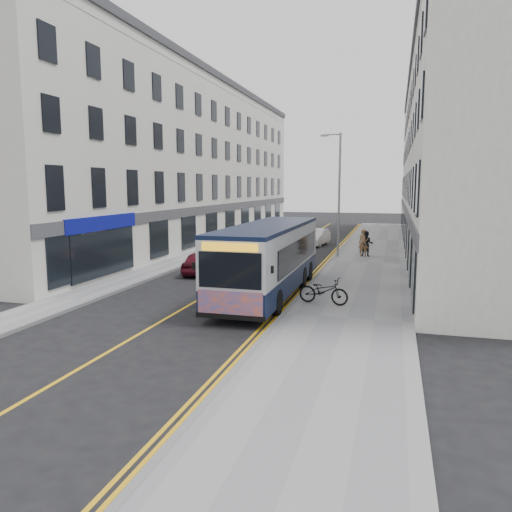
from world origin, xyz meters
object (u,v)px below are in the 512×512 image
Objects in this scene: streetlamp at (338,191)px; pedestrian_near at (364,243)px; car_maroon at (201,262)px; bicycle at (323,291)px; pedestrian_far at (367,244)px; city_bus at (269,257)px; car_white at (316,237)px.

streetlamp reaches higher than pedestrian_near.
bicycle is at bearing 134.88° from car_maroon.
bicycle is at bearing -89.61° from pedestrian_far.
city_bus is at bearing -101.42° from pedestrian_far.
pedestrian_far is at bearing 74.56° from city_bus.
bicycle is 0.55× the size of car_maroon.
car_white is at bearing -113.42° from car_maroon.
city_bus is 5.94× the size of pedestrian_near.
city_bus is 5.34× the size of bicycle.
streetlamp is 3.81m from pedestrian_near.
city_bus is 2.93× the size of car_maroon.
streetlamp reaches higher than pedestrian_far.
city_bus is 6.49m from car_maroon.
streetlamp is 4.84× the size of pedestrian_far.
car_maroon is (-4.03, -14.29, -0.05)m from car_white.
pedestrian_near is at bearing -49.70° from car_white.
pedestrian_far reaches higher than car_maroon.
car_maroon reaches higher than bicycle.
car_white is at bearing 129.14° from pedestrian_far.
car_white reaches higher than car_maroon.
city_bus reaches higher than pedestrian_near.
city_bus is 2.64× the size of car_white.
pedestrian_far is at bearing 17.28° from streetlamp.
car_maroon is at bearing 139.00° from city_bus.
bicycle is at bearing -85.73° from streetlamp.
car_maroon is at bearing -129.85° from streetlamp.
streetlamp is at bearing -175.62° from pedestrian_near.
city_bus is 3.12m from bicycle.
city_bus is 12.94m from pedestrian_far.
city_bus reaches higher than bicycle.
city_bus reaches higher than car_maroon.
pedestrian_near is 0.44× the size of car_white.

